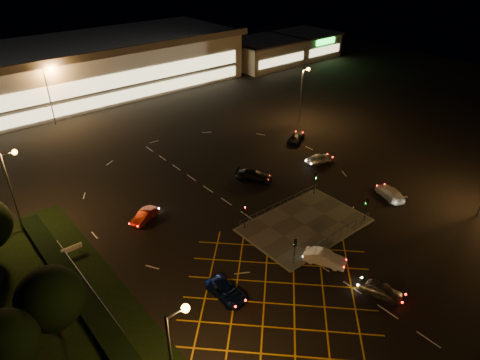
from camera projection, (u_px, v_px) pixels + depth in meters
ground at (281, 224)px, 50.78m from camera, size 180.00×180.00×0.00m
pedestrian_island at (305, 225)px, 50.51m from camera, size 14.00×9.00×0.12m
grass_verge at (17, 308)px, 39.34m from camera, size 18.00×30.00×0.08m
hedge at (70, 280)px, 41.86m from camera, size 2.00×26.00×1.00m
supermarket at (75, 69)px, 89.49m from camera, size 72.00×26.50×10.50m
retail_unit_a at (263, 52)px, 110.55m from camera, size 18.80×14.80×6.35m
retail_unit_b at (306, 44)px, 119.36m from camera, size 14.80×14.80×6.35m
streetlight_sw at (176, 351)px, 27.60m from camera, size 1.78×0.56×10.03m
streetlight_nw at (13, 181)px, 46.53m from camera, size 1.78×0.56×10.03m
streetlight_ne at (303, 88)px, 74.31m from camera, size 1.78×0.56×10.03m
streetlight_far_left at (50, 88)px, 74.28m from camera, size 1.78×0.56×10.03m
streetlight_far_right at (225, 51)px, 97.65m from camera, size 1.78×0.56×10.03m
signal_sw at (295, 246)px, 43.38m from camera, size 0.28×0.30×3.15m
signal_se at (367, 205)px, 50.00m from camera, size 0.28×0.30×3.15m
signal_nw at (244, 212)px, 48.72m from camera, size 0.28×0.30×3.15m
signal_ne at (315, 179)px, 55.33m from camera, size 0.28×0.30×3.15m
tree_a at (4, 344)px, 30.74m from camera, size 5.04×5.04×6.86m
tree_e at (50, 299)px, 34.13m from camera, size 5.40×5.40×7.35m
car_near_silver at (381, 290)px, 40.47m from camera, size 2.75×4.30×1.36m
car_queue_white at (325, 258)px, 44.35m from camera, size 3.36×4.60×1.44m
car_left_blue at (226, 291)px, 40.37m from camera, size 2.12×4.56×1.27m
car_far_dkgrey at (254, 176)px, 59.36m from camera, size 4.75×5.34×1.49m
car_right_silver at (319, 158)px, 63.94m from camera, size 4.46×2.34×1.45m
car_circ_red at (144, 216)px, 51.07m from camera, size 4.17×2.93×1.30m
car_east_grey at (296, 137)px, 70.88m from camera, size 5.01×4.07×1.27m
car_approach_white at (390, 193)px, 55.53m from camera, size 3.60×5.19×1.39m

